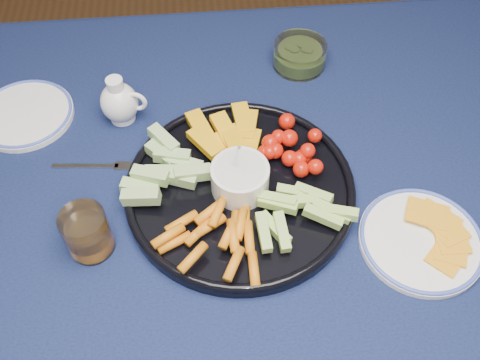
{
  "coord_description": "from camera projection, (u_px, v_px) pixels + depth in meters",
  "views": [
    {
      "loc": [
        -0.01,
        -0.53,
        1.51
      ],
      "look_at": [
        0.04,
        0.01,
        0.79
      ],
      "focal_mm": 40.0,
      "sensor_mm": 36.0,
      "label": 1
    }
  ],
  "objects": [
    {
      "name": "creamer_pitcher",
      "position": [
        120.0,
        102.0,
        1.01
      ],
      "size": [
        0.09,
        0.07,
        0.1
      ],
      "color": "white",
      "rests_on": "dining_table"
    },
    {
      "name": "dining_table",
      "position": [
        220.0,
        226.0,
        0.99
      ],
      "size": [
        1.67,
        1.07,
        0.75
      ],
      "color": "#472617",
      "rests_on": "ground"
    },
    {
      "name": "cheese_plate",
      "position": [
        422.0,
        239.0,
        0.86
      ],
      "size": [
        0.2,
        0.2,
        0.02
      ],
      "color": "white",
      "rests_on": "dining_table"
    },
    {
      "name": "side_plate_extra",
      "position": [
        25.0,
        114.0,
        1.03
      ],
      "size": [
        0.19,
        0.19,
        0.02
      ],
      "color": "white",
      "rests_on": "dining_table"
    },
    {
      "name": "juice_tumbler",
      "position": [
        88.0,
        234.0,
        0.84
      ],
      "size": [
        0.07,
        0.07,
        0.09
      ],
      "color": "silver",
      "rests_on": "dining_table"
    },
    {
      "name": "crudite_platter",
      "position": [
        238.0,
        186.0,
        0.91
      ],
      "size": [
        0.4,
        0.4,
        0.13
      ],
      "color": "black",
      "rests_on": "dining_table"
    },
    {
      "name": "fork_left",
      "position": [
        99.0,
        166.0,
        0.97
      ],
      "size": [
        0.14,
        0.03,
        0.0
      ],
      "color": "silver",
      "rests_on": "dining_table"
    },
    {
      "name": "pickle_bowl",
      "position": [
        300.0,
        56.0,
        1.11
      ],
      "size": [
        0.11,
        0.11,
        0.05
      ],
      "color": "silver",
      "rests_on": "dining_table"
    }
  ]
}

